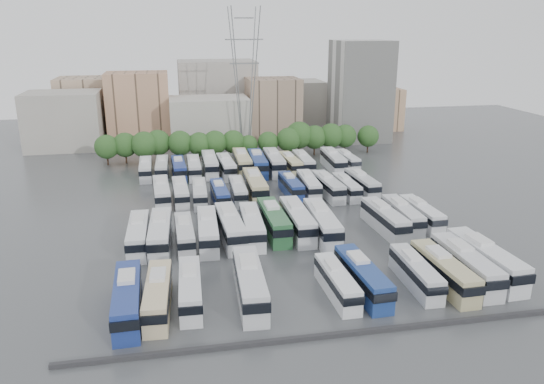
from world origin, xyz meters
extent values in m
plane|color=#424447|center=(0.00, 0.00, 0.00)|extent=(220.00, 220.00, 0.00)
cube|color=#2D2D30|center=(0.00, -33.00, 0.25)|extent=(56.00, 0.50, 0.50)
cylinder|color=black|center=(-30.08, 42.02, 1.11)|extent=(0.36, 0.36, 2.22)
sphere|color=#234C1E|center=(-30.08, 42.02, 4.13)|extent=(5.33, 5.33, 5.33)
cylinder|color=black|center=(-26.16, 42.75, 1.14)|extent=(0.36, 0.36, 2.29)
sphere|color=#234C1E|center=(-26.16, 42.75, 4.24)|extent=(5.48, 5.48, 5.48)
cylinder|color=black|center=(-21.93, 41.25, 1.21)|extent=(0.36, 0.36, 2.41)
sphere|color=#234C1E|center=(-21.93, 41.25, 4.48)|extent=(5.79, 5.79, 5.79)
cylinder|color=black|center=(-19.00, 42.83, 1.20)|extent=(0.36, 0.36, 2.40)
sphere|color=#234C1E|center=(-19.00, 42.83, 4.45)|extent=(5.75, 5.75, 5.75)
cylinder|color=black|center=(-14.06, 41.82, 1.17)|extent=(0.36, 0.36, 2.35)
sphere|color=#234C1E|center=(-14.06, 41.82, 4.36)|extent=(5.63, 5.63, 5.63)
cylinder|color=black|center=(-9.88, 41.32, 1.10)|extent=(0.36, 0.36, 2.20)
sphere|color=#234C1E|center=(-9.88, 41.32, 4.09)|extent=(5.29, 5.29, 5.29)
cylinder|color=black|center=(-6.26, 41.60, 1.14)|extent=(0.36, 0.36, 2.27)
sphere|color=#234C1E|center=(-6.26, 41.60, 4.22)|extent=(5.46, 5.46, 5.46)
cylinder|color=black|center=(-2.01, 42.19, 1.11)|extent=(0.36, 0.36, 2.21)
sphere|color=#234C1E|center=(-2.01, 42.19, 4.11)|extent=(5.31, 5.31, 5.31)
cylinder|color=black|center=(1.48, 41.90, 0.90)|extent=(0.36, 0.36, 1.81)
sphere|color=#234C1E|center=(1.48, 41.90, 3.36)|extent=(4.34, 4.34, 4.34)
cylinder|color=black|center=(6.09, 41.74, 1.02)|extent=(0.36, 0.36, 2.03)
sphere|color=#234C1E|center=(6.09, 41.74, 3.78)|extent=(4.88, 4.88, 4.88)
cylinder|color=black|center=(10.78, 41.17, 1.16)|extent=(0.36, 0.36, 2.31)
sphere|color=#234C1E|center=(10.78, 41.17, 4.30)|extent=(5.55, 5.55, 5.55)
cylinder|color=black|center=(13.73, 42.82, 1.33)|extent=(0.36, 0.36, 2.65)
sphere|color=#234C1E|center=(13.73, 42.82, 4.93)|extent=(6.37, 6.37, 6.37)
cylinder|color=black|center=(17.45, 42.52, 1.17)|extent=(0.36, 0.36, 2.34)
sphere|color=#234C1E|center=(17.45, 42.52, 4.34)|extent=(5.61, 5.61, 5.61)
cylinder|color=black|center=(21.48, 42.59, 1.22)|extent=(0.36, 0.36, 2.44)
sphere|color=#234C1E|center=(21.48, 42.59, 4.53)|extent=(5.85, 5.85, 5.85)
cylinder|color=black|center=(25.09, 42.84, 1.15)|extent=(0.36, 0.36, 2.29)
sphere|color=#234C1E|center=(25.09, 42.84, 4.26)|extent=(5.51, 5.51, 5.51)
cylinder|color=black|center=(30.94, 42.75, 1.08)|extent=(0.36, 0.36, 2.17)
sphere|color=#234C1E|center=(30.94, 42.75, 4.02)|extent=(5.20, 5.20, 5.20)
cube|color=#9E998E|center=(-42.00, 62.00, 7.00)|extent=(18.00, 14.00, 14.00)
cube|color=tan|center=(-24.00, 68.00, 9.00)|extent=(16.00, 12.00, 18.00)
cube|color=#ADA89E|center=(-6.00, 60.00, 6.00)|extent=(20.00, 14.00, 12.00)
cube|color=gray|center=(12.00, 66.00, 8.00)|extent=(14.00, 12.00, 16.00)
cube|color=gray|center=(-2.00, 80.00, 10.00)|extent=(22.00, 16.00, 20.00)
cube|color=tan|center=(-38.00, 78.00, 8.00)|extent=(16.00, 14.00, 16.00)
cube|color=#A39E93|center=(20.00, 78.00, 7.00)|extent=(18.00, 14.00, 14.00)
cube|color=tan|center=(44.00, 72.00, 6.00)|extent=(14.00, 12.00, 12.00)
cube|color=gray|center=(-14.00, 74.00, 5.00)|extent=(12.00, 10.00, 10.00)
cube|color=silver|center=(34.00, 58.00, 13.00)|extent=(14.00, 14.00, 26.00)
cylinder|color=slate|center=(0.00, 48.00, 17.00)|extent=(2.90, 2.91, 33.83)
cylinder|color=slate|center=(0.00, 52.00, 17.00)|extent=(2.90, 2.91, 33.83)
cylinder|color=slate|center=(4.00, 48.00, 17.00)|extent=(2.90, 2.91, 33.83)
cylinder|color=slate|center=(4.00, 52.00, 17.00)|extent=(2.90, 2.91, 33.83)
cube|color=slate|center=(2.00, 50.00, 31.28)|extent=(4.50, 0.30, 0.30)
cube|color=slate|center=(2.00, 50.00, 26.52)|extent=(9.00, 0.30, 0.30)
cube|color=slate|center=(2.00, 50.00, 21.08)|extent=(7.00, 0.30, 0.30)
cube|color=navy|center=(-21.53, -24.72, 1.78)|extent=(3.04, 12.65, 3.56)
cube|color=black|center=(-21.52, -24.88, 2.46)|extent=(3.17, 12.84, 1.05)
cube|color=silver|center=(-21.57, -23.15, 3.79)|extent=(1.88, 3.40, 0.46)
cube|color=beige|center=(-18.35, -24.28, 1.66)|extent=(3.10, 11.86, 3.33)
cube|color=black|center=(-18.35, -24.43, 2.30)|extent=(3.23, 12.04, 0.98)
cube|color=silver|center=(-18.27, -22.82, 3.54)|extent=(1.82, 3.21, 0.43)
cube|color=silver|center=(-14.85, -23.29, 1.58)|extent=(2.74, 11.24, 3.17)
cube|color=black|center=(-14.85, -23.43, 2.19)|extent=(2.85, 11.41, 0.93)
cube|color=silver|center=(-14.80, -21.89, 3.37)|extent=(1.68, 3.03, 0.41)
cube|color=silver|center=(-8.21, -23.79, 1.86)|extent=(3.39, 13.25, 3.72)
cube|color=black|center=(-8.22, -23.95, 2.57)|extent=(3.53, 13.45, 1.09)
cube|color=silver|center=(-8.13, -22.15, 3.96)|extent=(2.02, 3.58, 0.48)
cube|color=white|center=(1.72, -24.76, 1.51)|extent=(2.46, 10.68, 3.02)
cube|color=black|center=(1.72, -24.89, 2.08)|extent=(2.57, 10.84, 0.89)
cube|color=silver|center=(1.69, -23.43, 3.21)|extent=(1.56, 2.87, 0.39)
cube|color=navy|center=(4.89, -24.37, 1.71)|extent=(3.08, 12.17, 3.42)
cube|color=black|center=(4.89, -24.52, 2.36)|extent=(3.20, 12.35, 1.01)
cube|color=silver|center=(4.82, -22.86, 3.64)|extent=(1.85, 3.29, 0.44)
cube|color=silver|center=(11.61, -24.24, 1.56)|extent=(2.70, 11.12, 3.13)
cube|color=black|center=(11.60, -24.38, 2.16)|extent=(2.81, 11.28, 0.92)
cube|color=silver|center=(11.65, -22.86, 3.33)|extent=(1.66, 2.99, 0.41)
cube|color=tan|center=(14.84, -24.87, 1.73)|extent=(2.92, 12.31, 3.47)
cube|color=black|center=(14.84, -25.02, 2.40)|extent=(3.05, 12.49, 1.02)
cube|color=silver|center=(14.80, -23.34, 3.69)|extent=(1.82, 3.31, 0.45)
cube|color=silver|center=(18.22, -23.92, 1.82)|extent=(2.78, 12.85, 3.64)
cube|color=black|center=(18.22, -24.08, 2.51)|extent=(2.91, 13.04, 1.07)
cube|color=silver|center=(18.23, -22.32, 3.87)|extent=(1.83, 3.43, 0.47)
cube|color=silver|center=(21.32, -23.22, 1.90)|extent=(3.45, 13.53, 3.80)
cube|color=black|center=(21.33, -23.39, 2.63)|extent=(3.59, 13.74, 1.12)
cube|color=silver|center=(21.24, -21.54, 4.05)|extent=(2.06, 3.66, 0.49)
cube|color=silver|center=(-21.24, -6.25, 1.72)|extent=(2.70, 12.15, 3.44)
cube|color=black|center=(-21.24, -6.41, 2.37)|extent=(2.82, 12.33, 1.01)
cube|color=silver|center=(-21.23, -4.74, 3.66)|extent=(1.75, 3.25, 0.44)
cube|color=silver|center=(-18.25, -6.66, 1.82)|extent=(3.23, 12.94, 3.64)
cube|color=black|center=(-18.25, -6.82, 2.51)|extent=(3.36, 13.13, 1.07)
cube|color=silver|center=(-18.19, -5.06, 3.87)|extent=(1.95, 3.49, 0.47)
cube|color=silver|center=(-14.89, -6.79, 1.55)|extent=(2.55, 10.97, 3.10)
cube|color=black|center=(-14.89, -6.93, 2.14)|extent=(2.66, 11.14, 0.91)
cube|color=silver|center=(-14.92, -5.42, 3.30)|extent=(1.61, 2.95, 0.40)
cube|color=silver|center=(-11.63, -6.56, 1.76)|extent=(3.12, 12.49, 3.51)
cube|color=black|center=(-11.64, -6.71, 2.43)|extent=(3.25, 12.68, 1.03)
cube|color=silver|center=(-11.57, -5.01, 3.74)|extent=(1.88, 3.37, 0.45)
cube|color=silver|center=(-8.35, -5.94, 1.83)|extent=(3.26, 13.00, 3.65)
cube|color=black|center=(-8.35, -6.11, 2.53)|extent=(3.39, 13.20, 1.07)
cube|color=silver|center=(-8.42, -4.33, 3.89)|extent=(1.96, 3.51, 0.47)
cube|color=white|center=(-5.19, -5.87, 1.75)|extent=(3.19, 12.44, 3.50)
cube|color=black|center=(-5.20, -6.03, 2.42)|extent=(3.33, 12.64, 1.03)
cube|color=silver|center=(-5.12, -4.33, 3.72)|extent=(1.90, 3.37, 0.45)
cube|color=#2A6337|center=(-1.74, -4.75, 1.83)|extent=(2.83, 12.95, 3.66)
cube|color=black|center=(-1.73, -4.91, 2.53)|extent=(2.96, 13.15, 1.08)
cube|color=silver|center=(-1.75, -3.13, 3.90)|extent=(1.85, 3.46, 0.47)
cube|color=silver|center=(1.75, -5.26, 1.87)|extent=(2.90, 13.19, 3.73)
cube|color=black|center=(1.75, -5.43, 2.58)|extent=(3.03, 13.39, 1.10)
cube|color=silver|center=(1.76, -3.61, 3.97)|extent=(1.89, 3.53, 0.48)
cube|color=silver|center=(4.96, -7.25, 1.90)|extent=(3.45, 13.54, 3.80)
cube|color=black|center=(4.95, -7.41, 2.63)|extent=(3.59, 13.75, 1.12)
cube|color=silver|center=(5.03, -5.57, 4.05)|extent=(2.06, 3.66, 0.49)
cube|color=silver|center=(14.87, -6.78, 1.73)|extent=(3.11, 12.30, 3.46)
cube|color=black|center=(14.88, -6.93, 2.39)|extent=(3.24, 12.49, 1.02)
cube|color=silver|center=(14.81, -5.25, 3.68)|extent=(1.87, 3.32, 0.45)
cube|color=silver|center=(18.35, -5.40, 1.66)|extent=(2.78, 11.76, 3.31)
cube|color=black|center=(18.35, -5.55, 2.29)|extent=(2.90, 11.94, 0.97)
cube|color=silver|center=(18.39, -3.94, 3.53)|extent=(1.74, 3.16, 0.43)
cube|color=white|center=(21.56, -5.27, 1.58)|extent=(2.61, 11.20, 3.16)
cube|color=black|center=(21.57, -5.40, 2.18)|extent=(2.73, 11.37, 0.93)
cube|color=silver|center=(21.53, -3.87, 3.36)|extent=(1.64, 3.01, 0.41)
cube|color=silver|center=(-18.17, 13.13, 1.70)|extent=(3.15, 12.12, 3.40)
cube|color=black|center=(-18.16, 12.98, 2.35)|extent=(3.28, 12.31, 1.00)
cube|color=silver|center=(-18.25, 14.62, 3.62)|extent=(1.86, 3.28, 0.44)
cube|color=silver|center=(-14.92, 12.80, 1.60)|extent=(2.72, 11.32, 3.19)
cube|color=black|center=(-14.92, 12.66, 2.20)|extent=(2.84, 11.50, 0.94)
cube|color=silver|center=(-14.96, 14.20, 3.40)|extent=(1.68, 3.05, 0.41)
cube|color=silver|center=(-11.64, 12.06, 1.53)|extent=(2.64, 10.84, 3.05)
cube|color=black|center=(-11.65, 11.92, 2.11)|extent=(2.75, 11.01, 0.90)
cube|color=silver|center=(-11.60, 13.40, 3.25)|extent=(1.62, 2.92, 0.39)
cube|color=navy|center=(-8.22, 11.05, 1.50)|extent=(2.56, 10.68, 3.01)
cube|color=black|center=(-8.22, 10.92, 2.08)|extent=(2.67, 10.84, 0.88)
cube|color=silver|center=(-8.26, 12.38, 3.20)|extent=(1.58, 2.87, 0.39)
cube|color=silver|center=(-4.88, 12.09, 1.55)|extent=(2.59, 10.97, 3.09)
cube|color=black|center=(-4.88, 11.95, 2.14)|extent=(2.71, 11.14, 0.91)
cube|color=silver|center=(-4.85, 13.45, 3.29)|extent=(1.62, 2.95, 0.40)
cube|color=#C1B585|center=(-1.62, 13.36, 1.89)|extent=(3.05, 13.41, 3.79)
cube|color=black|center=(-1.62, 13.19, 2.62)|extent=(3.18, 13.61, 1.11)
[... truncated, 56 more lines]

